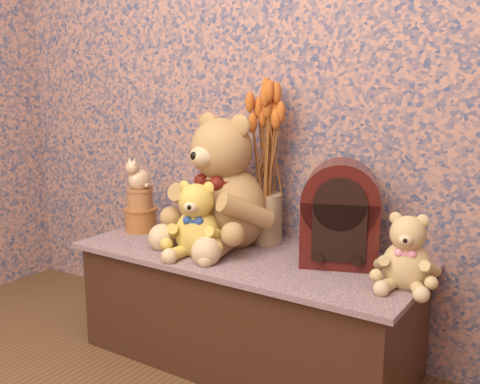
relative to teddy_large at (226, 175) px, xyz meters
The scene contains 10 objects.
display_shelf 0.51m from the teddy_large, 24.31° to the right, with size 1.29×0.56×0.43m, color navy.
teddy_large is the anchor object (origin of this frame).
teddy_medium 0.21m from the teddy_large, 92.86° to the right, with size 0.23×0.28×0.30m, color gold, non-canonical shape.
teddy_small 0.75m from the teddy_large, ahead, with size 0.20×0.24×0.25m, color tan, non-canonical shape.
cathedral_radio 0.48m from the teddy_large, ahead, with size 0.26×0.19×0.36m, color #3D0F0B, non-canonical shape.
ceramic_vase 0.24m from the teddy_large, 34.32° to the left, with size 0.12×0.12×0.20m, color tan.
dried_stalks 0.22m from the teddy_large, 34.32° to the left, with size 0.24×0.24×0.46m, color #CA5F20, non-canonical shape.
biscuit_tin_lower 0.47m from the teddy_large, behind, with size 0.13×0.13×0.10m, color gold.
biscuit_tin_upper 0.43m from the teddy_large, behind, with size 0.11×0.11×0.08m, color tan.
cat_figurine 0.41m from the teddy_large, behind, with size 0.10×0.11×0.14m, color silver, non-canonical shape.
Camera 1 is at (1.07, -0.46, 1.08)m, focal length 41.98 mm.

